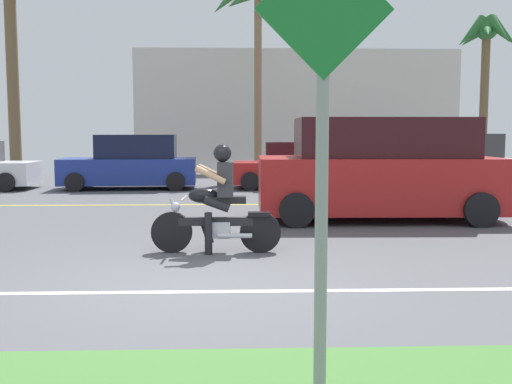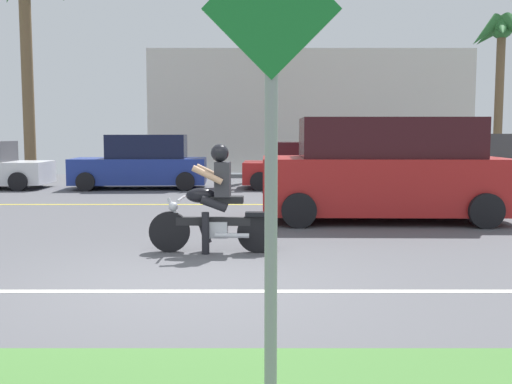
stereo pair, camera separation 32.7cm
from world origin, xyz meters
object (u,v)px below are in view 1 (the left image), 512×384
parked_car_1 (131,164)px  street_sign (322,165)px  suv_nearby (379,171)px  parked_car_2 (295,166)px  palm_tree_2 (486,45)px  parked_car_3 (453,164)px  motorcyclist (217,207)px

parked_car_1 → street_sign: 16.09m
suv_nearby → parked_car_1: (-6.03, 6.72, -0.20)m
parked_car_2 → street_sign: bearing=-95.3°
palm_tree_2 → parked_car_2: bearing=-153.2°
parked_car_3 → motorcyclist: bearing=-126.4°
palm_tree_2 → motorcyclist: bearing=-124.8°
parked_car_2 → parked_car_1: bearing=-179.3°
parked_car_2 → street_sign: street_sign is taller
motorcyclist → parked_car_2: motorcyclist is taller
suv_nearby → parked_car_3: (3.70, 6.00, -0.19)m
parked_car_1 → palm_tree_2: bearing=17.0°
parked_car_2 → suv_nearby: bearing=-81.7°
motorcyclist → suv_nearby: suv_nearby is taller
parked_car_1 → motorcyclist: bearing=-73.6°
suv_nearby → parked_car_2: bearing=98.3°
suv_nearby → parked_car_2: 6.85m
parked_car_1 → parked_car_3: size_ratio=1.11×
motorcyclist → palm_tree_2: (9.58, 13.77, 4.30)m
parked_car_1 → palm_tree_2: palm_tree_2 is taller
motorcyclist → palm_tree_2: palm_tree_2 is taller
palm_tree_2 → parked_car_3: bearing=-121.4°
parked_car_1 → suv_nearby: bearing=-48.1°
palm_tree_2 → parked_car_1: bearing=-163.0°
motorcyclist → parked_car_3: size_ratio=0.50×
suv_nearby → palm_tree_2: bearing=58.5°
motorcyclist → street_sign: 5.84m
motorcyclist → palm_tree_2: bearing=55.2°
parked_car_1 → parked_car_3: parked_car_3 is taller
motorcyclist → suv_nearby: bearing=46.0°
palm_tree_2 → suv_nearby: bearing=-121.5°
suv_nearby → palm_tree_2: palm_tree_2 is taller
suv_nearby → street_sign: (-2.44, -8.94, 0.59)m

